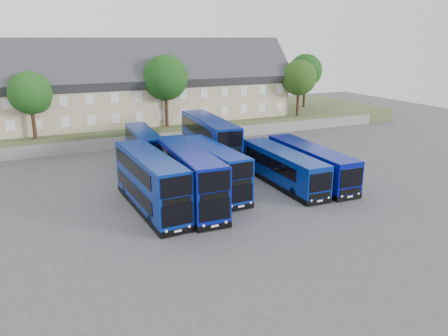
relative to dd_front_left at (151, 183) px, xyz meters
The scene contains 15 objects.
ground 7.51m from the dd_front_left, 25.54° to the right, with size 120.00×120.00×0.00m, color #49484E.
retaining_wall 21.93m from the dd_front_left, 72.78° to the left, with size 70.00×0.40×1.50m, color slate.
earth_bank 31.60m from the dd_front_left, 78.16° to the left, with size 80.00×20.00×2.00m, color #4D5932.
terrace_row 27.48m from the dd_front_left, 82.63° to the left, with size 48.00×10.40×11.20m.
dd_front_left is the anchor object (origin of this frame).
dd_front_mid 3.17m from the dd_front_left, ahead, with size 3.15×11.63×4.58m.
dd_front_right 6.40m from the dd_front_left, 16.41° to the left, with size 2.71×10.42×4.11m.
dd_rear_left 12.03m from the dd_front_left, 77.75° to the left, with size 2.92×10.04×3.94m.
dd_rear_right 14.04m from the dd_front_left, 47.75° to the left, with size 3.72×12.49×4.90m.
coach_east_a 12.82m from the dd_front_left, ahead, with size 2.65×11.77×3.21m.
coach_east_b 15.80m from the dd_front_left, ahead, with size 2.93×12.18×3.31m.
tree_west 23.71m from the dd_front_left, 108.53° to the left, with size 4.80×4.80×7.65m.
tree_mid 24.80m from the dd_front_left, 69.03° to the left, with size 5.76×5.76×9.18m.
tree_east 36.47m from the dd_front_left, 37.55° to the left, with size 5.12×5.12×8.16m.
tree_far 45.50m from the dd_front_left, 39.95° to the left, with size 5.44×5.44×8.67m.
Camera 1 is at (-14.90, -28.86, 13.20)m, focal length 35.00 mm.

